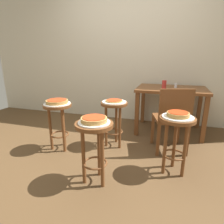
% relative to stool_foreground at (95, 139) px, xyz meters
% --- Properties ---
extents(ground_plane, '(6.00, 6.00, 0.00)m').
position_rel_stool_foreground_xyz_m(ground_plane, '(-0.12, 0.42, -0.46)').
color(ground_plane, brown).
extents(back_wall, '(6.00, 0.10, 3.00)m').
position_rel_stool_foreground_xyz_m(back_wall, '(-0.12, 2.07, 1.04)').
color(back_wall, beige).
rests_on(back_wall, ground_plane).
extents(stool_foreground, '(0.36, 0.36, 0.62)m').
position_rel_stool_foreground_xyz_m(stool_foreground, '(0.00, 0.00, 0.00)').
color(stool_foreground, brown).
rests_on(stool_foreground, ground_plane).
extents(serving_plate_foreground, '(0.30, 0.30, 0.01)m').
position_rel_stool_foreground_xyz_m(serving_plate_foreground, '(0.00, 0.00, 0.17)').
color(serving_plate_foreground, white).
rests_on(serving_plate_foreground, stool_foreground).
extents(pizza_foreground, '(0.24, 0.24, 0.05)m').
position_rel_stool_foreground_xyz_m(pizza_foreground, '(0.00, 0.00, 0.20)').
color(pizza_foreground, tan).
rests_on(pizza_foreground, serving_plate_foreground).
extents(stool_middle, '(0.36, 0.36, 0.62)m').
position_rel_stool_foreground_xyz_m(stool_middle, '(0.74, 0.40, 0.00)').
color(stool_middle, brown).
rests_on(stool_middle, ground_plane).
extents(serving_plate_middle, '(0.31, 0.31, 0.01)m').
position_rel_stool_foreground_xyz_m(serving_plate_middle, '(0.74, 0.40, 0.17)').
color(serving_plate_middle, white).
rests_on(serving_plate_middle, stool_middle).
extents(pizza_middle, '(0.22, 0.22, 0.05)m').
position_rel_stool_foreground_xyz_m(pizza_middle, '(0.74, 0.40, 0.20)').
color(pizza_middle, '#B78442').
rests_on(pizza_middle, serving_plate_middle).
extents(stool_leftside, '(0.36, 0.36, 0.62)m').
position_rel_stool_foreground_xyz_m(stool_leftside, '(-0.72, 0.52, 0.00)').
color(stool_leftside, brown).
rests_on(stool_leftside, ground_plane).
extents(serving_plate_leftside, '(0.34, 0.34, 0.01)m').
position_rel_stool_foreground_xyz_m(serving_plate_leftside, '(-0.72, 0.52, 0.17)').
color(serving_plate_leftside, white).
rests_on(serving_plate_leftside, stool_leftside).
extents(pizza_leftside, '(0.28, 0.28, 0.05)m').
position_rel_stool_foreground_xyz_m(pizza_leftside, '(-0.72, 0.52, 0.20)').
color(pizza_leftside, '#B78442').
rests_on(pizza_leftside, serving_plate_leftside).
extents(stool_rear, '(0.36, 0.36, 0.62)m').
position_rel_stool_foreground_xyz_m(stool_rear, '(-0.05, 0.83, 0.00)').
color(stool_rear, brown).
rests_on(stool_rear, ground_plane).
extents(serving_plate_rear, '(0.32, 0.32, 0.01)m').
position_rel_stool_foreground_xyz_m(serving_plate_rear, '(-0.05, 0.83, 0.17)').
color(serving_plate_rear, white).
rests_on(serving_plate_rear, stool_rear).
extents(pizza_rear, '(0.23, 0.23, 0.02)m').
position_rel_stool_foreground_xyz_m(pizza_rear, '(-0.05, 0.83, 0.19)').
color(pizza_rear, tan).
rests_on(pizza_rear, serving_plate_rear).
extents(dining_table, '(1.06, 0.73, 0.73)m').
position_rel_stool_foreground_xyz_m(dining_table, '(0.66, 1.60, 0.16)').
color(dining_table, brown).
rests_on(dining_table, ground_plane).
extents(cup_near_edge, '(0.07, 0.07, 0.13)m').
position_rel_stool_foreground_xyz_m(cup_near_edge, '(0.54, 1.49, 0.33)').
color(cup_near_edge, red).
rests_on(cup_near_edge, dining_table).
extents(condiment_shaker, '(0.04, 0.04, 0.07)m').
position_rel_stool_foreground_xyz_m(condiment_shaker, '(0.72, 1.63, 0.31)').
color(condiment_shaker, white).
rests_on(condiment_shaker, dining_table).
extents(wooden_chair, '(0.50, 0.50, 0.85)m').
position_rel_stool_foreground_xyz_m(wooden_chair, '(0.69, 0.87, 0.01)').
color(wooden_chair, brown).
rests_on(wooden_chair, ground_plane).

